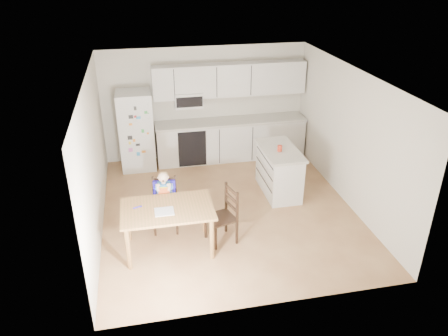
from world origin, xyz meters
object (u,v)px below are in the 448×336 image
object	(u,v)px
refrigerator	(136,131)
chair_booster	(165,194)
kitchen_island	(279,171)
dining_table	(167,214)
red_cup	(280,148)
chair_side	(226,211)

from	to	relation	value
refrigerator	chair_booster	world-z (taller)	refrigerator
kitchen_island	dining_table	xyz separation A→B (m)	(-2.27, -1.43, 0.19)
red_cup	chair_booster	xyz separation A→B (m)	(-2.23, -0.73, -0.32)
dining_table	chair_booster	world-z (taller)	chair_booster
kitchen_island	chair_side	world-z (taller)	chair_side
dining_table	chair_side	distance (m)	0.95
kitchen_island	dining_table	bearing A→B (deg)	-147.82
refrigerator	kitchen_island	bearing A→B (deg)	-32.68
red_cup	chair_side	distance (m)	1.86
kitchen_island	red_cup	distance (m)	0.52
dining_table	refrigerator	bearing A→B (deg)	96.95
kitchen_island	red_cup	world-z (taller)	red_cup
kitchen_island	dining_table	world-z (taller)	kitchen_island
refrigerator	chair_side	xyz separation A→B (m)	(1.32, -3.06, -0.31)
kitchen_island	red_cup	xyz separation A→B (m)	(-0.04, -0.08, 0.51)
red_cup	dining_table	bearing A→B (deg)	-148.86
chair_side	red_cup	bearing A→B (deg)	119.03
refrigerator	dining_table	world-z (taller)	refrigerator
dining_table	chair_booster	xyz separation A→B (m)	(0.00, 0.61, -0.00)
refrigerator	chair_booster	distance (m)	2.56
red_cup	refrigerator	bearing A→B (deg)	145.64
red_cup	dining_table	xyz separation A→B (m)	(-2.23, -1.35, -0.32)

